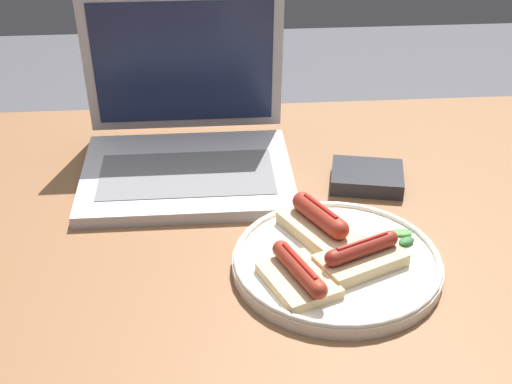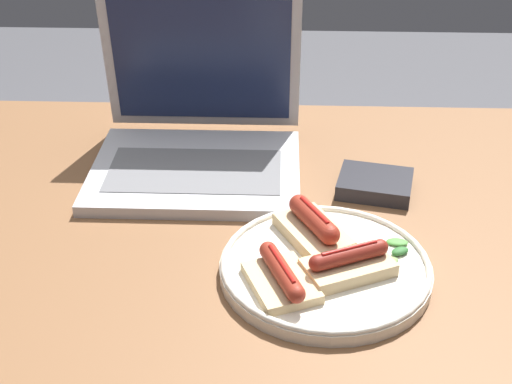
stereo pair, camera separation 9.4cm
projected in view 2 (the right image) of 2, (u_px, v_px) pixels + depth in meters
name	position (u px, v px, depth m)	size (l,w,h in m)	color
desk	(280.00, 251.00, 1.05)	(1.40, 0.74, 0.72)	brown
laptop	(200.00, 138.00, 1.11)	(0.32, 0.28, 0.25)	#B7B7BC
plate	(329.00, 267.00, 0.88)	(0.26, 0.26, 0.02)	silver
sausage_toast_left	(352.00, 263.00, 0.86)	(0.12, 0.10, 0.04)	#D6B784
sausage_toast_middle	(317.00, 227.00, 0.92)	(0.11, 0.13, 0.05)	#D6B784
sausage_toast_right	(285.00, 278.00, 0.83)	(0.10, 0.11, 0.04)	#D6B784
salad_pile	(387.00, 250.00, 0.90)	(0.07, 0.06, 0.01)	#4C8E3D
external_drive	(378.00, 184.00, 1.05)	(0.12, 0.11, 0.02)	#232328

